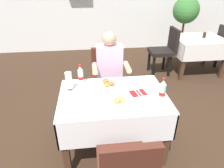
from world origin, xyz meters
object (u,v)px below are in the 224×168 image
object	(u,v)px
cola_bottle_primary	(81,75)
background_table_tumbler	(204,35)
seated_diner_far	(110,71)
background_dining_table	(197,46)
potted_plant_corner	(185,15)
napkin_cutlery_set	(138,93)
beer_glass_left	(69,81)
chair_far_diner_seat	(106,78)
plate_far_diner	(108,84)
plate_near_camera	(118,101)
cola_bottle_secondary	(162,91)
background_chair_left	(165,49)
main_dining_table	(113,108)

from	to	relation	value
cola_bottle_primary	background_table_tumbler	distance (m)	2.99
seated_diner_far	background_dining_table	xyz separation A→B (m)	(1.99, 1.27, -0.14)
cola_bottle_primary	potted_plant_corner	bearing A→B (deg)	46.95
background_dining_table	potted_plant_corner	world-z (taller)	potted_plant_corner
napkin_cutlery_set	beer_glass_left	bearing A→B (deg)	168.29
chair_far_diner_seat	plate_far_diner	xyz separation A→B (m)	(-0.03, -0.59, 0.23)
napkin_cutlery_set	cola_bottle_primary	bearing A→B (deg)	154.46
plate_near_camera	cola_bottle_secondary	distance (m)	0.47
plate_near_camera	plate_far_diner	bearing A→B (deg)	99.41
cola_bottle_primary	background_dining_table	size ratio (longest dim) A/B	0.25
seated_diner_far	cola_bottle_secondary	bearing A→B (deg)	-62.53
cola_bottle_secondary	background_chair_left	bearing A→B (deg)	68.59
plate_far_diner	background_chair_left	xyz separation A→B (m)	(1.36, 1.76, -0.23)
beer_glass_left	potted_plant_corner	bearing A→B (deg)	47.05
napkin_cutlery_set	background_table_tumbler	size ratio (longest dim) A/B	1.78
cola_bottle_secondary	potted_plant_corner	size ratio (longest dim) A/B	0.18
plate_near_camera	background_dining_table	world-z (taller)	plate_near_camera
cola_bottle_primary	cola_bottle_secondary	world-z (taller)	cola_bottle_secondary
plate_near_camera	plate_far_diner	distance (m)	0.39
background_table_tumbler	potted_plant_corner	size ratio (longest dim) A/B	0.08
plate_far_diner	cola_bottle_primary	xyz separation A→B (m)	(-0.32, 0.09, 0.09)
seated_diner_far	cola_bottle_primary	distance (m)	0.58
main_dining_table	background_dining_table	world-z (taller)	same
beer_glass_left	napkin_cutlery_set	distance (m)	0.78
background_table_tumbler	chair_far_diner_seat	bearing A→B (deg)	-151.42
main_dining_table	napkin_cutlery_set	xyz separation A→B (m)	(0.28, -0.00, 0.18)
beer_glass_left	seated_diner_far	bearing A→B (deg)	46.23
beer_glass_left	plate_far_diner	bearing A→B (deg)	7.24
cola_bottle_primary	background_table_tumbler	size ratio (longest dim) A/B	2.27
plate_near_camera	background_table_tumbler	xyz separation A→B (m)	(2.10, 2.13, 0.03)
chair_far_diner_seat	background_table_tumbler	bearing A→B (deg)	28.58
background_chair_left	background_table_tumbler	world-z (taller)	background_chair_left
plate_far_diner	napkin_cutlery_set	bearing A→B (deg)	-34.26
main_dining_table	potted_plant_corner	distance (m)	3.66
seated_diner_far	cola_bottle_primary	xyz separation A→B (m)	(-0.39, -0.40, 0.15)
seated_diner_far	background_dining_table	distance (m)	2.37
potted_plant_corner	plate_far_diner	bearing A→B (deg)	-128.22
plate_far_diner	background_dining_table	size ratio (longest dim) A/B	0.25
cola_bottle_primary	napkin_cutlery_set	size ratio (longest dim) A/B	1.27
seated_diner_far	main_dining_table	bearing A→B (deg)	-93.25
plate_near_camera	beer_glass_left	distance (m)	0.61
cola_bottle_primary	napkin_cutlery_set	xyz separation A→B (m)	(0.63, -0.30, -0.10)
plate_far_diner	cola_bottle_secondary	distance (m)	0.65
background_chair_left	potted_plant_corner	xyz separation A→B (m)	(0.80, 0.98, 0.48)
background_chair_left	main_dining_table	bearing A→B (deg)	-123.98
chair_far_diner_seat	cola_bottle_primary	xyz separation A→B (m)	(-0.35, -0.50, 0.31)
chair_far_diner_seat	potted_plant_corner	world-z (taller)	potted_plant_corner
cola_bottle_primary	background_chair_left	distance (m)	2.39
plate_far_diner	background_chair_left	size ratio (longest dim) A/B	0.25
plate_far_diner	potted_plant_corner	xyz separation A→B (m)	(2.16, 2.74, 0.26)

